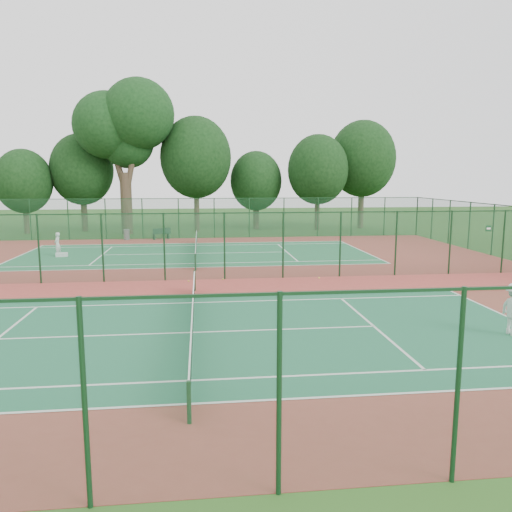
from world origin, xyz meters
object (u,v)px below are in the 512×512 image
at_px(trash_bin, 127,235).
at_px(kit_bag, 62,255).
at_px(big_tree, 125,125).
at_px(player_far, 57,244).
at_px(bench, 161,234).

xyz_separation_m(trash_bin, kit_bag, (-3.01, -8.90, -0.31)).
bearing_deg(big_tree, player_far, -102.00).
xyz_separation_m(player_far, big_tree, (2.86, 13.43, 9.21)).
height_order(bench, kit_bag, bench).
bearing_deg(bench, player_far, -150.18).
height_order(trash_bin, big_tree, big_tree).
xyz_separation_m(player_far, bench, (6.25, 8.52, -0.31)).
height_order(player_far, trash_bin, player_far).
relative_size(trash_bin, kit_bag, 1.19).
bearing_deg(bench, kit_bag, -147.62).
xyz_separation_m(player_far, kit_bag, (0.33, -0.35, -0.67)).
xyz_separation_m(bench, big_tree, (-3.39, 4.91, 9.52)).
distance_m(player_far, big_tree, 16.53).
bearing_deg(bench, big_tree, 100.72).
relative_size(player_far, big_tree, 0.11).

